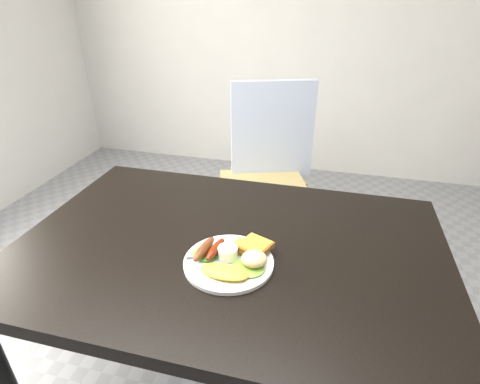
{
  "coord_description": "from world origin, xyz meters",
  "views": [
    {
      "loc": [
        0.24,
        -0.83,
        1.38
      ],
      "look_at": [
        0.02,
        0.03,
        0.9
      ],
      "focal_mm": 28.0,
      "sensor_mm": 36.0,
      "label": 1
    }
  ],
  "objects": [
    {
      "name": "lettuce_left",
      "position": [
        -0.04,
        -0.08,
        0.77
      ],
      "size": [
        0.09,
        0.09,
        0.01
      ],
      "primitive_type": "ellipsoid",
      "rotation": [
        0.0,
        0.0,
        0.27
      ],
      "color": "#3A961F",
      "rests_on": "plate"
    },
    {
      "name": "sausage_a",
      "position": [
        -0.05,
        -0.08,
        0.78
      ],
      "size": [
        0.04,
        0.11,
        0.03
      ],
      "primitive_type": "ellipsoid",
      "rotation": [
        0.0,
        0.0,
        -0.13
      ],
      "color": "#622C17",
      "rests_on": "lettuce_left"
    },
    {
      "name": "sausage_b",
      "position": [
        -0.02,
        -0.08,
        0.78
      ],
      "size": [
        0.04,
        0.1,
        0.02
      ],
      "primitive_type": "ellipsoid",
      "rotation": [
        0.0,
        0.0,
        -0.14
      ],
      "color": "#60230F",
      "rests_on": "lettuce_left"
    },
    {
      "name": "dining_table",
      "position": [
        0.0,
        0.0,
        0.73
      ],
      "size": [
        1.2,
        0.8,
        0.04
      ],
      "primitive_type": "cube",
      "color": "black",
      "rests_on": "ground"
    },
    {
      "name": "dining_chair",
      "position": [
        -0.07,
        0.89,
        0.45
      ],
      "size": [
        0.57,
        0.57,
        0.05
      ],
      "primitive_type": "cube",
      "rotation": [
        0.0,
        0.0,
        0.33
      ],
      "color": "#A38B52",
      "rests_on": "ground"
    },
    {
      "name": "lettuce_right",
      "position": [
        0.08,
        -0.11,
        0.77
      ],
      "size": [
        0.11,
        0.1,
        0.01
      ],
      "primitive_type": "ellipsoid",
      "rotation": [
        0.0,
        0.0,
        -0.33
      ],
      "color": "#588326",
      "rests_on": "plate"
    },
    {
      "name": "fork",
      "position": [
        -0.02,
        -0.09,
        0.76
      ],
      "size": [
        0.14,
        0.06,
        0.0
      ],
      "primitive_type": "cube",
      "rotation": [
        0.0,
        0.0,
        0.37
      ],
      "color": "#ADAFB7",
      "rests_on": "plate"
    },
    {
      "name": "toast_a",
      "position": [
        0.05,
        -0.03,
        0.77
      ],
      "size": [
        0.08,
        0.08,
        0.01
      ],
      "primitive_type": "cube",
      "rotation": [
        0.0,
        0.0,
        -0.21
      ],
      "color": "olive",
      "rests_on": "plate"
    },
    {
      "name": "toast_b",
      "position": [
        0.08,
        -0.04,
        0.78
      ],
      "size": [
        0.1,
        0.1,
        0.01
      ],
      "primitive_type": "cube",
      "rotation": [
        0.0,
        0.0,
        -0.39
      ],
      "color": "olive",
      "rests_on": "toast_a"
    },
    {
      "name": "potato_salad",
      "position": [
        0.09,
        -0.1,
        0.79
      ],
      "size": [
        0.08,
        0.08,
        0.04
      ],
      "primitive_type": "ellipsoid",
      "rotation": [
        0.0,
        0.0,
        0.29
      ],
      "color": "beige",
      "rests_on": "lettuce_right"
    },
    {
      "name": "person",
      "position": [
        -0.02,
        0.61,
        0.66
      ],
      "size": [
        0.48,
        0.32,
        1.32
      ],
      "primitive_type": "imported",
      "rotation": [
        0.0,
        0.0,
        3.13
      ],
      "color": "navy",
      "rests_on": "ground"
    },
    {
      "name": "omelette",
      "position": [
        0.03,
        -0.15,
        0.77
      ],
      "size": [
        0.13,
        0.07,
        0.02
      ],
      "primitive_type": "ellipsoid",
      "rotation": [
        0.0,
        0.0,
        -0.06
      ],
      "color": "gold",
      "rests_on": "plate"
    },
    {
      "name": "plate",
      "position": [
        0.02,
        -0.09,
        0.76
      ],
      "size": [
        0.24,
        0.24,
        0.01
      ],
      "primitive_type": "cylinder",
      "color": "white",
      "rests_on": "dining_table"
    },
    {
      "name": "ramekin",
      "position": [
        0.02,
        -0.08,
        0.78
      ],
      "size": [
        0.06,
        0.06,
        0.03
      ],
      "primitive_type": "cylinder",
      "rotation": [
        0.0,
        0.0,
        0.1
      ],
      "color": "white",
      "rests_on": "plate"
    }
  ]
}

